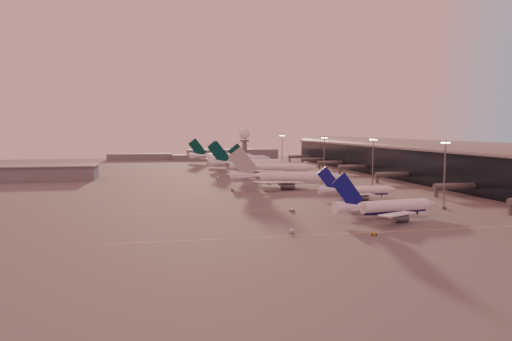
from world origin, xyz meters
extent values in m
plane|color=#545151|center=(0.00, 0.00, 0.00)|extent=(700.00, 700.00, 0.00)
cube|color=#E6D851|center=(30.00, -35.00, 0.01)|extent=(180.00, 0.25, 0.02)
cube|color=#E6D851|center=(30.00, 10.00, 0.01)|extent=(180.00, 0.25, 0.02)
cube|color=#E6D851|center=(30.00, 55.00, 0.01)|extent=(180.00, 0.25, 0.02)
cube|color=#E6D851|center=(30.00, 100.00, 0.01)|extent=(180.00, 0.25, 0.02)
cube|color=#E6D851|center=(30.00, 150.00, 0.01)|extent=(180.00, 0.25, 0.02)
cube|color=black|center=(108.00, 110.00, 9.00)|extent=(36.00, 360.00, 18.00)
cylinder|color=slate|center=(108.00, 110.00, 18.00)|extent=(10.08, 360.00, 10.08)
cube|color=slate|center=(108.00, 110.00, 18.20)|extent=(40.00, 362.00, 0.80)
cube|color=slate|center=(72.00, -18.00, 2.20)|extent=(1.20, 1.20, 4.40)
cylinder|color=slate|center=(82.00, 28.00, 4.50)|extent=(22.00, 2.80, 2.80)
cube|color=slate|center=(72.00, 28.00, 2.20)|extent=(1.20, 1.20, 4.40)
cylinder|color=slate|center=(82.00, 86.00, 4.50)|extent=(22.00, 2.80, 2.80)
cube|color=slate|center=(72.00, 86.00, 2.20)|extent=(1.20, 1.20, 4.40)
cylinder|color=slate|center=(82.00, 142.00, 4.50)|extent=(22.00, 2.80, 2.80)
cube|color=slate|center=(72.00, 142.00, 2.20)|extent=(1.20, 1.20, 4.40)
cylinder|color=slate|center=(82.00, 184.00, 4.50)|extent=(22.00, 2.80, 2.80)
cube|color=slate|center=(72.00, 184.00, 2.20)|extent=(1.20, 1.20, 4.40)
cylinder|color=slate|center=(82.00, 226.00, 4.50)|extent=(22.00, 2.80, 2.80)
cube|color=slate|center=(72.00, 226.00, 2.20)|extent=(1.20, 1.20, 4.40)
cylinder|color=slate|center=(82.00, 266.00, 4.50)|extent=(22.00, 2.80, 2.80)
cube|color=slate|center=(72.00, 266.00, 2.20)|extent=(1.20, 1.20, 4.40)
cube|color=slate|center=(-120.00, 140.00, 4.00)|extent=(80.00, 25.00, 8.00)
cube|color=slate|center=(-120.00, 140.00, 8.20)|extent=(82.00, 27.00, 0.60)
cylinder|color=slate|center=(5.00, 120.00, 11.00)|extent=(2.60, 2.60, 22.00)
cylinder|color=slate|center=(5.00, 120.00, 22.50)|extent=(5.20, 5.20, 1.20)
sphere|color=white|center=(5.00, 120.00, 26.40)|extent=(6.40, 6.40, 6.40)
cylinder|color=slate|center=(5.00, 120.00, 30.10)|extent=(0.16, 0.16, 2.00)
cylinder|color=slate|center=(58.00, 0.00, 12.50)|extent=(0.56, 0.56, 25.00)
cube|color=slate|center=(58.00, 0.00, 24.50)|extent=(3.60, 0.25, 0.25)
sphere|color=#FFEABF|center=(56.50, 0.00, 24.10)|extent=(0.56, 0.56, 0.56)
sphere|color=#FFEABF|center=(57.50, 0.00, 24.10)|extent=(0.56, 0.56, 0.56)
sphere|color=#FFEABF|center=(58.50, 0.00, 24.10)|extent=(0.56, 0.56, 0.56)
sphere|color=#FFEABF|center=(59.50, 0.00, 24.10)|extent=(0.56, 0.56, 0.56)
cylinder|color=slate|center=(55.00, 55.00, 12.50)|extent=(0.56, 0.56, 25.00)
cube|color=slate|center=(55.00, 55.00, 24.50)|extent=(3.60, 0.25, 0.25)
sphere|color=#FFEABF|center=(53.50, 55.00, 24.10)|extent=(0.56, 0.56, 0.56)
sphere|color=#FFEABF|center=(54.50, 55.00, 24.10)|extent=(0.56, 0.56, 0.56)
sphere|color=#FFEABF|center=(55.50, 55.00, 24.10)|extent=(0.56, 0.56, 0.56)
sphere|color=#FFEABF|center=(56.50, 55.00, 24.10)|extent=(0.56, 0.56, 0.56)
cylinder|color=slate|center=(50.00, 110.00, 12.50)|extent=(0.56, 0.56, 25.00)
cube|color=slate|center=(50.00, 110.00, 24.50)|extent=(3.60, 0.25, 0.25)
sphere|color=#FFEABF|center=(48.50, 110.00, 24.10)|extent=(0.56, 0.56, 0.56)
sphere|color=#FFEABF|center=(49.50, 110.00, 24.10)|extent=(0.56, 0.56, 0.56)
sphere|color=#FFEABF|center=(50.50, 110.00, 24.10)|extent=(0.56, 0.56, 0.56)
sphere|color=#FFEABF|center=(51.50, 110.00, 24.10)|extent=(0.56, 0.56, 0.56)
cylinder|color=slate|center=(48.00, 200.00, 12.50)|extent=(0.56, 0.56, 25.00)
cube|color=slate|center=(48.00, 200.00, 24.50)|extent=(3.60, 0.25, 0.25)
sphere|color=#FFEABF|center=(46.50, 200.00, 24.10)|extent=(0.56, 0.56, 0.56)
sphere|color=#FFEABF|center=(47.50, 200.00, 24.10)|extent=(0.56, 0.56, 0.56)
sphere|color=#FFEABF|center=(48.50, 200.00, 24.10)|extent=(0.56, 0.56, 0.56)
sphere|color=#FFEABF|center=(49.50, 200.00, 24.10)|extent=(0.56, 0.56, 0.56)
cube|color=slate|center=(-60.00, 320.00, 3.00)|extent=(60.00, 18.00, 6.00)
cube|color=slate|center=(30.00, 330.00, 4.50)|extent=(90.00, 20.00, 9.00)
cube|color=slate|center=(-10.00, 310.00, 2.50)|extent=(40.00, 15.00, 5.00)
cylinder|color=white|center=(30.89, -14.61, 3.33)|extent=(24.34, 7.51, 4.09)
cylinder|color=navy|center=(30.89, -14.61, 2.41)|extent=(23.70, 6.31, 2.94)
cone|color=white|center=(45.06, -12.55, 3.33)|extent=(5.19, 4.71, 4.09)
cone|color=white|center=(14.03, -17.07, 3.84)|extent=(10.55, 5.50, 4.09)
cube|color=white|center=(26.51, -25.42, 2.62)|extent=(16.38, 13.52, 1.28)
cylinder|color=slate|center=(29.06, -22.64, 0.75)|extent=(4.98, 3.30, 2.66)
cube|color=slate|center=(29.06, -22.64, 1.90)|extent=(0.36, 0.31, 1.63)
cube|color=white|center=(23.61, -5.51, 2.62)|extent=(17.70, 9.64, 1.28)
cylinder|color=slate|center=(26.84, -7.44, 0.75)|extent=(4.98, 3.30, 2.66)
cube|color=slate|center=(26.84, -7.44, 1.90)|extent=(0.36, 0.31, 1.63)
cube|color=navy|center=(13.53, -17.15, 8.90)|extent=(11.15, 1.99, 12.18)
cube|color=white|center=(14.74, -21.67, 3.95)|extent=(4.82, 4.06, 0.27)
cube|color=white|center=(13.39, -12.47, 3.95)|extent=(4.96, 3.07, 0.27)
cylinder|color=black|center=(39.92, -13.30, 0.54)|extent=(0.54, 0.54, 1.08)
cylinder|color=black|center=(28.63, -12.55, 0.59)|extent=(1.25, 0.70, 1.18)
cylinder|color=black|center=(29.31, -17.24, 0.59)|extent=(1.25, 0.70, 1.18)
cylinder|color=white|center=(40.16, 31.21, 2.93)|extent=(21.29, 4.73, 3.60)
cylinder|color=navy|center=(40.16, 31.21, 2.12)|extent=(20.81, 3.70, 2.59)
cone|color=white|center=(52.75, 30.53, 2.93)|extent=(4.28, 3.81, 3.60)
cone|color=white|center=(25.19, 32.02, 3.38)|extent=(9.04, 4.07, 3.60)
cube|color=white|center=(34.50, 22.65, 2.30)|extent=(15.35, 9.64, 1.13)
cylinder|color=slate|center=(37.19, 24.60, 0.66)|extent=(4.21, 2.56, 2.34)
cube|color=slate|center=(37.19, 24.60, 1.68)|extent=(0.30, 0.25, 1.44)
cube|color=white|center=(35.46, 40.32, 2.30)|extent=(14.91, 10.92, 1.13)
cylinder|color=slate|center=(37.92, 38.10, 0.66)|extent=(4.21, 2.56, 2.34)
cube|color=slate|center=(37.92, 38.10, 1.68)|extent=(0.30, 0.25, 1.44)
cube|color=navy|center=(24.75, 32.04, 7.83)|extent=(9.87, 0.86, 10.72)
cube|color=white|center=(25.00, 27.93, 3.47)|extent=(4.36, 3.00, 0.24)
cube|color=white|center=(25.44, 36.10, 3.47)|extent=(4.32, 3.33, 0.24)
cylinder|color=black|center=(48.18, 30.77, 0.47)|extent=(0.47, 0.47, 0.95)
cylinder|color=black|center=(38.57, 33.38, 0.52)|extent=(1.07, 0.53, 1.04)
cylinder|color=black|center=(38.35, 29.22, 0.52)|extent=(1.07, 0.53, 1.04)
cylinder|color=white|center=(22.79, 76.00, 3.85)|extent=(35.91, 12.35, 5.55)
cylinder|color=white|center=(22.79, 76.00, 2.60)|extent=(34.91, 10.68, 3.99)
cone|color=white|center=(43.58, 71.88, 3.85)|extent=(7.82, 6.78, 5.55)
cone|color=white|center=(-1.93, 80.90, 4.54)|extent=(15.69, 8.34, 5.55)
cube|color=white|center=(11.42, 63.20, 2.88)|extent=(26.11, 13.02, 1.65)
cylinder|color=slate|center=(16.31, 65.79, 0.63)|extent=(7.44, 4.87, 3.61)
cube|color=slate|center=(16.31, 65.79, 1.91)|extent=(0.31, 0.27, 2.22)
cube|color=white|center=(17.16, 92.17, 2.88)|extent=(23.48, 20.69, 1.65)
cylinder|color=slate|center=(20.70, 87.91, 0.63)|extent=(7.44, 4.87, 3.61)
cube|color=slate|center=(20.70, 87.91, 1.91)|extent=(0.31, 0.27, 2.22)
cube|color=#A8AAB0|center=(-2.66, 81.04, 11.10)|extent=(15.15, 3.30, 16.47)
cube|color=white|center=(-3.56, 74.21, 4.68)|extent=(7.30, 4.25, 0.22)
cube|color=white|center=(-0.89, 87.70, 4.68)|extent=(7.03, 6.21, 0.22)
cylinder|color=black|center=(36.03, 73.37, 0.45)|extent=(0.45, 0.45, 0.89)
cylinder|color=black|center=(20.36, 78.49, 0.49)|extent=(1.05, 0.63, 0.98)
cylinder|color=black|center=(19.60, 74.62, 0.49)|extent=(1.05, 0.63, 0.98)
cylinder|color=white|center=(30.68, 140.00, 3.87)|extent=(34.34, 12.57, 5.48)
cylinder|color=white|center=(30.68, 140.00, 2.64)|extent=(33.35, 10.93, 3.94)
cone|color=white|center=(50.48, 135.69, 3.87)|extent=(7.59, 6.75, 5.48)
cone|color=white|center=(7.14, 145.12, 4.56)|extent=(15.08, 8.38, 5.48)
cube|color=white|center=(19.47, 127.82, 2.91)|extent=(25.28, 12.18, 1.62)
cylinder|color=slate|center=(24.25, 130.24, 0.66)|extent=(7.18, 4.88, 3.56)
cube|color=slate|center=(24.25, 130.24, 1.95)|extent=(0.33, 0.29, 2.19)
cube|color=white|center=(25.54, 155.73, 2.91)|extent=(22.50, 20.30, 1.62)
cylinder|color=slate|center=(28.89, 151.55, 0.66)|extent=(7.18, 4.88, 3.56)
cube|color=slate|center=(28.89, 151.55, 1.95)|extent=(0.33, 0.29, 2.19)
cube|color=#023632|center=(6.44, 145.27, 11.09)|extent=(14.79, 3.53, 16.20)
cube|color=white|center=(5.50, 138.75, 4.69)|extent=(6.97, 3.95, 0.24)
cube|color=white|center=(8.30, 151.59, 4.69)|extent=(6.69, 6.01, 0.24)
cylinder|color=black|center=(43.29, 137.25, 0.47)|extent=(0.47, 0.47, 0.94)
cylinder|color=black|center=(28.45, 142.61, 0.52)|extent=(1.12, 0.68, 1.04)
cylinder|color=black|center=(27.56, 138.55, 0.52)|extent=(1.12, 0.68, 1.04)
cylinder|color=white|center=(23.12, 177.46, 4.04)|extent=(35.54, 6.41, 5.72)
cylinder|color=white|center=(23.12, 177.46, 2.75)|extent=(34.80, 4.80, 4.12)
cone|color=white|center=(44.26, 177.88, 4.04)|extent=(6.97, 5.85, 5.72)
cone|color=white|center=(-2.02, 176.97, 4.75)|extent=(14.97, 6.01, 5.72)
cube|color=white|center=(14.68, 162.39, 3.04)|extent=(25.38, 17.73, 1.69)
cylinder|color=slate|center=(18.95, 166.00, 0.69)|extent=(6.93, 3.85, 3.72)
cube|color=slate|center=(18.95, 166.00, 2.04)|extent=(0.30, 0.25, 2.29)
cube|color=white|center=(14.10, 192.19, 3.04)|extent=(25.64, 16.95, 1.69)
cylinder|color=slate|center=(18.50, 188.76, 0.69)|extent=(6.93, 3.85, 3.72)
cube|color=slate|center=(18.50, 188.76, 2.04)|extent=(0.30, 0.25, 2.29)
cube|color=#023632|center=(-2.77, 176.95, 11.58)|extent=(15.73, 0.65, 16.91)
cube|color=white|center=(-2.14, 170.11, 4.90)|extent=(7.28, 5.42, 0.25)
cube|color=white|center=(-2.41, 183.82, 4.90)|extent=(7.30, 5.22, 0.25)
cylinder|color=black|center=(36.58, 177.73, 0.49)|extent=(0.49, 0.49, 0.99)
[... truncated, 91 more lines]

